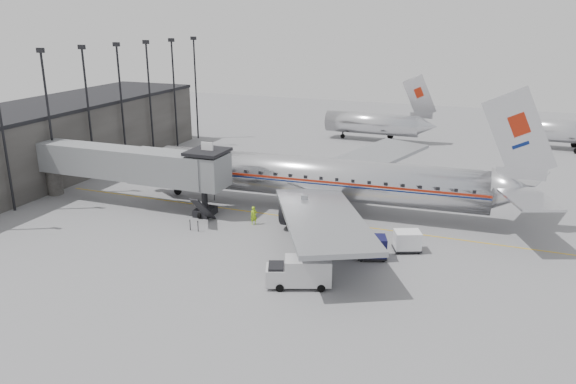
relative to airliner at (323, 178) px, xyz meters
name	(u,v)px	position (x,y,z in m)	size (l,w,h in m)	color
ground	(281,242)	(-0.81, -9.05, -3.25)	(160.00, 160.00, 0.00)	slate
terminal	(48,141)	(-34.81, 0.95, 0.75)	(12.00, 46.00, 8.00)	#34322F
apron_line	(335,223)	(2.19, -3.05, -3.24)	(0.15, 60.00, 0.01)	gold
jet_bridge	(138,166)	(-17.48, -5.38, 0.93)	(21.00, 6.20, 7.10)	slate
floodlight_masts	(105,104)	(-28.31, 3.95, 5.12)	(0.90, 42.25, 15.25)	black
distant_aircraft_near	(373,123)	(-2.61, 32.95, -0.51)	(16.39, 3.20, 10.26)	silver
distant_aircraft_mid	(560,130)	(23.39, 36.95, -0.51)	(16.39, 3.20, 10.26)	silver
airliner	(323,178)	(0.00, 0.00, 0.00)	(40.82, 37.76, 12.90)	silver
service_van	(300,272)	(3.41, -16.07, -2.11)	(4.92, 3.27, 2.16)	#BABABC
baggage_cart_navy	(372,247)	(7.09, -9.49, -2.29)	(2.74, 2.40, 1.80)	#0D0D35
baggage_cart_white	(407,241)	(9.45, -7.05, -2.34)	(2.62, 2.35, 1.69)	white
ramp_worker	(254,216)	(-4.71, -6.05, -2.39)	(0.63, 0.41, 1.72)	#A0DA19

